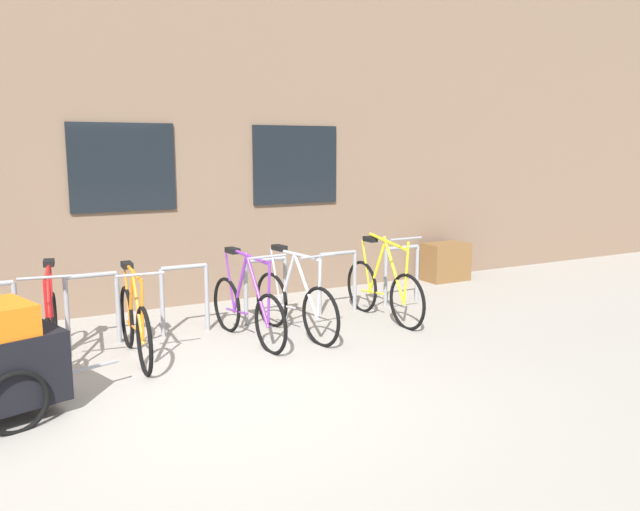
% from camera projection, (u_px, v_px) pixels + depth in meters
% --- Properties ---
extents(ground_plane, '(42.00, 42.00, 0.00)m').
position_uv_depth(ground_plane, '(212.00, 393.00, 5.59)').
color(ground_plane, '#9E998E').
extents(storefront_building, '(28.00, 7.16, 6.37)m').
position_uv_depth(storefront_building, '(74.00, 82.00, 10.92)').
color(storefront_building, '#7A604C').
rests_on(storefront_building, ground).
extents(bike_rack, '(6.57, 0.05, 0.80)m').
position_uv_depth(bike_rack, '(185.00, 292.00, 7.32)').
color(bike_rack, gray).
rests_on(bike_rack, ground).
extents(bicycle_silver, '(0.44, 1.63, 1.01)m').
position_uv_depth(bicycle_silver, '(295.00, 303.00, 7.29)').
color(bicycle_silver, black).
rests_on(bicycle_silver, ground).
extents(bicycle_red, '(0.44, 1.70, 1.02)m').
position_uv_depth(bicycle_red, '(51.00, 330.00, 6.19)').
color(bicycle_red, black).
rests_on(bicycle_red, ground).
extents(bicycle_yellow, '(0.44, 1.65, 1.09)m').
position_uv_depth(bicycle_yellow, '(383.00, 289.00, 7.96)').
color(bicycle_yellow, black).
rests_on(bicycle_yellow, ground).
extents(bicycle_purple, '(0.44, 1.65, 1.03)m').
position_uv_depth(bicycle_purple, '(247.00, 308.00, 7.06)').
color(bicycle_purple, black).
rests_on(bicycle_purple, ground).
extents(bicycle_orange, '(0.44, 1.63, 0.97)m').
position_uv_depth(bicycle_orange, '(135.00, 323.00, 6.46)').
color(bicycle_orange, black).
rests_on(bicycle_orange, ground).
extents(planter_box, '(0.70, 0.44, 0.60)m').
position_uv_depth(planter_box, '(446.00, 262.00, 10.31)').
color(planter_box, brown).
rests_on(planter_box, ground).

